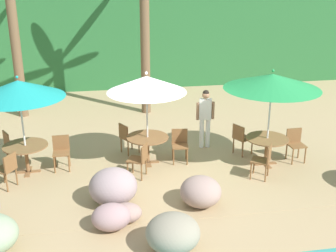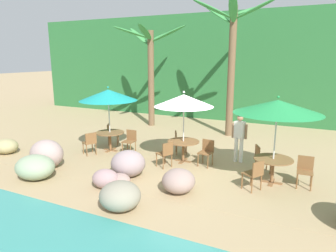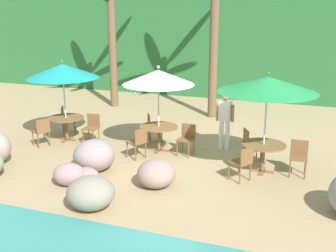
% 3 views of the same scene
% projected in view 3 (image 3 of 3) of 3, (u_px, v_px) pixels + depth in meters
% --- Properties ---
extents(ground_plane, '(120.00, 120.00, 0.00)m').
position_uv_depth(ground_plane, '(163.00, 155.00, 11.75)').
color(ground_plane, tan).
extents(terrace_deck, '(18.00, 5.20, 0.01)m').
position_uv_depth(terrace_deck, '(163.00, 155.00, 11.75)').
color(terrace_deck, tan).
rests_on(terrace_deck, ground).
extents(foliage_backdrop, '(28.00, 2.40, 6.00)m').
position_uv_depth(foliage_backdrop, '(232.00, 30.00, 19.05)').
color(foliage_backdrop, '#286633').
rests_on(foliage_backdrop, ground).
extents(rock_seawall, '(16.45, 2.88, 0.94)m').
position_uv_depth(rock_seawall, '(68.00, 167.00, 9.88)').
color(rock_seawall, gray).
rests_on(rock_seawall, ground).
extents(umbrella_teal, '(2.18, 2.18, 2.50)m').
position_uv_depth(umbrella_teal, '(63.00, 71.00, 12.45)').
color(umbrella_teal, silver).
rests_on(umbrella_teal, ground).
extents(dining_table_teal, '(1.10, 1.10, 0.74)m').
position_uv_depth(dining_table_teal, '(66.00, 121.00, 12.88)').
color(dining_table_teal, brown).
rests_on(dining_table_teal, ground).
extents(chair_teal_seaward, '(0.42, 0.43, 0.87)m').
position_uv_depth(chair_teal_seaward, '(92.00, 126.00, 12.72)').
color(chair_teal_seaward, brown).
rests_on(chair_teal_seaward, ground).
extents(chair_teal_inland, '(0.57, 0.57, 0.87)m').
position_uv_depth(chair_teal_inland, '(66.00, 117.00, 13.71)').
color(chair_teal_inland, brown).
rests_on(chair_teal_inland, ground).
extents(chair_teal_left, '(0.58, 0.57, 0.87)m').
position_uv_depth(chair_teal_left, '(42.00, 130.00, 12.30)').
color(chair_teal_left, brown).
rests_on(chair_teal_left, ground).
extents(umbrella_white, '(2.01, 2.01, 2.47)m').
position_uv_depth(umbrella_white, '(158.00, 77.00, 11.50)').
color(umbrella_white, silver).
rests_on(umbrella_white, ground).
extents(dining_table_white, '(1.10, 1.10, 0.74)m').
position_uv_depth(dining_table_white, '(159.00, 130.00, 11.93)').
color(dining_table_white, brown).
rests_on(dining_table_white, ground).
extents(chair_white_seaward, '(0.47, 0.48, 0.87)m').
position_uv_depth(chair_white_seaward, '(187.00, 137.00, 11.66)').
color(chair_white_seaward, brown).
rests_on(chair_white_seaward, ground).
extents(chair_white_inland, '(0.58, 0.57, 0.87)m').
position_uv_depth(chair_white_inland, '(152.00, 126.00, 12.75)').
color(chair_white_inland, brown).
rests_on(chair_white_inland, ground).
extents(chair_white_left, '(0.57, 0.56, 0.87)m').
position_uv_depth(chair_white_left, '(138.00, 141.00, 11.32)').
color(chair_white_left, brown).
rests_on(chair_white_left, ground).
extents(umbrella_green, '(2.41, 2.41, 2.55)m').
position_uv_depth(umbrella_green, '(268.00, 85.00, 9.93)').
color(umbrella_green, silver).
rests_on(umbrella_green, ground).
extents(dining_table_green, '(1.10, 1.10, 0.74)m').
position_uv_depth(dining_table_green, '(263.00, 149.00, 10.38)').
color(dining_table_green, brown).
rests_on(dining_table_green, ground).
extents(chair_green_seaward, '(0.44, 0.44, 0.87)m').
position_uv_depth(chair_green_seaward, '(299.00, 155.00, 10.24)').
color(chair_green_seaward, brown).
rests_on(chair_green_seaward, ground).
extents(chair_green_inland, '(0.57, 0.56, 0.87)m').
position_uv_depth(chair_green_inland, '(250.00, 142.00, 11.21)').
color(chair_green_inland, brown).
rests_on(chair_green_inland, ground).
extents(chair_green_left, '(0.58, 0.58, 0.87)m').
position_uv_depth(chair_green_left, '(243.00, 161.00, 9.84)').
color(chair_green_left, brown).
rests_on(chair_green_left, ground).
extents(palm_tree_nearest, '(3.64, 3.74, 5.16)m').
position_uv_depth(palm_tree_nearest, '(111.00, 21.00, 16.52)').
color(palm_tree_nearest, brown).
rests_on(palm_tree_nearest, ground).
extents(palm_tree_second, '(3.62, 3.69, 6.01)m').
position_uv_depth(palm_tree_second, '(214.00, 8.00, 14.70)').
color(palm_tree_second, brown).
rests_on(palm_tree_second, ground).
extents(waiter_in_white, '(0.52, 0.29, 1.70)m').
position_uv_depth(waiter_in_white, '(225.00, 117.00, 11.97)').
color(waiter_in_white, white).
rests_on(waiter_in_white, ground).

